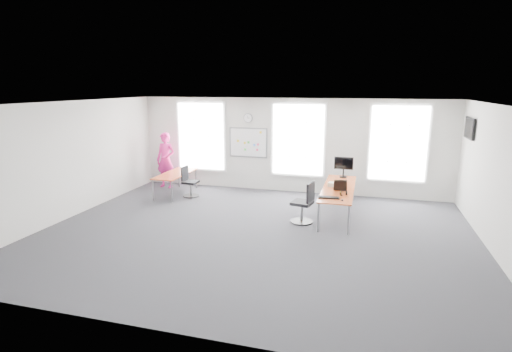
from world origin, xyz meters
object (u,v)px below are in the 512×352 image
(keyboard, at_px, (329,198))
(chair_left, at_px, (189,183))
(desk_right, at_px, (339,189))
(headphones, at_px, (343,193))
(monitor, at_px, (344,165))
(desk_left, at_px, (175,175))
(person, at_px, (166,160))
(chair_right, at_px, (304,205))

(keyboard, bearing_deg, chair_left, 152.51)
(desk_right, height_order, headphones, headphones)
(monitor, bearing_deg, headphones, -85.81)
(keyboard, bearing_deg, monitor, 78.55)
(headphones, bearing_deg, chair_left, 178.21)
(desk_right, relative_size, keyboard, 6.07)
(chair_left, relative_size, monitor, 1.56)
(desk_left, xyz_separation_m, chair_left, (0.52, -0.11, -0.21))
(monitor, bearing_deg, desk_left, -173.41)
(chair_left, distance_m, person, 1.58)
(desk_right, distance_m, keyboard, 1.11)
(monitor, bearing_deg, person, 178.68)
(chair_right, height_order, headphones, chair_right)
(headphones, bearing_deg, monitor, 106.91)
(chair_right, xyz_separation_m, headphones, (0.93, 0.21, 0.33))
(desk_left, bearing_deg, chair_right, -20.21)
(chair_left, bearing_deg, person, 58.64)
(desk_right, distance_m, person, 6.00)
(monitor, bearing_deg, chair_left, -171.34)
(chair_left, bearing_deg, headphones, -101.59)
(keyboard, bearing_deg, person, 149.16)
(desk_left, xyz_separation_m, chair_right, (4.35, -1.60, -0.16))
(chair_left, bearing_deg, keyboard, -107.28)
(chair_right, relative_size, keyboard, 2.11)
(keyboard, relative_size, headphones, 2.70)
(chair_right, distance_m, headphones, 1.01)
(person, height_order, monitor, person)
(chair_left, distance_m, headphones, 4.94)
(headphones, bearing_deg, keyboard, -114.88)
(chair_left, height_order, keyboard, chair_left)
(desk_right, relative_size, chair_left, 3.23)
(desk_left, relative_size, keyboard, 3.69)
(chair_right, relative_size, person, 0.57)
(desk_right, bearing_deg, chair_left, 172.78)
(person, bearing_deg, headphones, -13.81)
(keyboard, xyz_separation_m, monitor, (0.19, 2.34, 0.35))
(desk_left, bearing_deg, desk_right, -7.76)
(chair_right, bearing_deg, desk_right, 152.02)
(chair_right, relative_size, chair_left, 1.12)
(chair_left, bearing_deg, chair_right, -107.81)
(desk_right, distance_m, monitor, 1.32)
(desk_left, xyz_separation_m, person, (-0.71, 0.74, 0.31))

